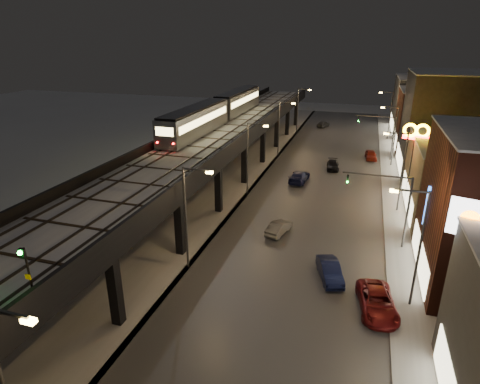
% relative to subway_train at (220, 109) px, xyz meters
% --- Properties ---
extents(road_surface, '(17.00, 120.00, 0.06)m').
position_rel_subway_train_xyz_m(road_surface, '(16.00, -7.70, -8.32)').
color(road_surface, '#46474D').
rests_on(road_surface, ground).
extents(sidewalk_right, '(4.00, 120.00, 0.14)m').
position_rel_subway_train_xyz_m(sidewalk_right, '(26.00, -7.70, -8.28)').
color(sidewalk_right, '#9FA1A8').
rests_on(sidewalk_right, ground).
extents(under_viaduct_pavement, '(11.00, 120.00, 0.06)m').
position_rel_subway_train_xyz_m(under_viaduct_pavement, '(2.50, -7.70, -8.32)').
color(under_viaduct_pavement, '#9FA1A8').
rests_on(under_viaduct_pavement, ground).
extents(elevated_viaduct, '(9.00, 100.00, 6.30)m').
position_rel_subway_train_xyz_m(elevated_viaduct, '(2.50, -10.86, -2.74)').
color(elevated_viaduct, black).
rests_on(elevated_viaduct, ground).
extents(viaduct_trackbed, '(8.40, 100.00, 0.32)m').
position_rel_subway_train_xyz_m(viaduct_trackbed, '(2.49, -10.73, -1.97)').
color(viaduct_trackbed, '#B2B7C1').
rests_on(viaduct_trackbed, elevated_viaduct).
extents(viaduct_parapet_streetside, '(0.30, 100.00, 1.10)m').
position_rel_subway_train_xyz_m(viaduct_parapet_streetside, '(6.85, -10.70, -1.50)').
color(viaduct_parapet_streetside, black).
rests_on(viaduct_parapet_streetside, elevated_viaduct).
extents(viaduct_parapet_far, '(0.30, 100.00, 1.10)m').
position_rel_subway_train_xyz_m(viaduct_parapet_far, '(-1.85, -10.70, -1.50)').
color(viaduct_parapet_far, black).
rests_on(viaduct_parapet_far, elevated_viaduct).
extents(building_c, '(12.20, 15.20, 8.16)m').
position_rel_subway_train_xyz_m(building_c, '(32.49, -10.70, -4.27)').
color(building_c, '#79694E').
rests_on(building_c, ground).
extents(building_d, '(12.20, 13.20, 14.16)m').
position_rel_subway_train_xyz_m(building_d, '(32.49, 5.30, -1.28)').
color(building_d, black).
rests_on(building_d, ground).
extents(building_e, '(12.20, 12.20, 10.16)m').
position_rel_subway_train_xyz_m(building_e, '(32.49, 19.30, -3.28)').
color(building_e, '#472012').
rests_on(building_e, ground).
extents(building_f, '(12.20, 16.20, 11.16)m').
position_rel_subway_train_xyz_m(building_f, '(32.49, 33.30, -2.78)').
color(building_f, '#3F3F40').
rests_on(building_f, ground).
extents(streetlight_left_0, '(2.57, 0.28, 9.00)m').
position_rel_subway_train_xyz_m(streetlight_left_0, '(8.07, -47.70, -3.12)').
color(streetlight_left_0, '#38383A').
rests_on(streetlight_left_0, ground).
extents(streetlight_left_1, '(2.57, 0.28, 9.00)m').
position_rel_subway_train_xyz_m(streetlight_left_1, '(8.07, -29.70, -3.12)').
color(streetlight_left_1, '#38383A').
rests_on(streetlight_left_1, ground).
extents(streetlight_right_1, '(2.56, 0.28, 9.00)m').
position_rel_subway_train_xyz_m(streetlight_right_1, '(25.23, -29.70, -3.12)').
color(streetlight_right_1, '#38383A').
rests_on(streetlight_right_1, ground).
extents(streetlight_left_2, '(2.57, 0.28, 9.00)m').
position_rel_subway_train_xyz_m(streetlight_left_2, '(8.07, -11.70, -3.12)').
color(streetlight_left_2, '#38383A').
rests_on(streetlight_left_2, ground).
extents(streetlight_right_2, '(2.56, 0.28, 9.00)m').
position_rel_subway_train_xyz_m(streetlight_right_2, '(25.23, -11.70, -3.12)').
color(streetlight_right_2, '#38383A').
rests_on(streetlight_right_2, ground).
extents(streetlight_left_3, '(2.57, 0.28, 9.00)m').
position_rel_subway_train_xyz_m(streetlight_left_3, '(8.07, 6.30, -3.12)').
color(streetlight_left_3, '#38383A').
rests_on(streetlight_left_3, ground).
extents(streetlight_right_3, '(2.56, 0.28, 9.00)m').
position_rel_subway_train_xyz_m(streetlight_right_3, '(25.23, 6.30, -3.12)').
color(streetlight_right_3, '#38383A').
rests_on(streetlight_right_3, ground).
extents(streetlight_left_4, '(2.57, 0.28, 9.00)m').
position_rel_subway_train_xyz_m(streetlight_left_4, '(8.07, 24.30, -3.12)').
color(streetlight_left_4, '#38383A').
rests_on(streetlight_left_4, ground).
extents(streetlight_right_4, '(2.56, 0.28, 9.00)m').
position_rel_subway_train_xyz_m(streetlight_right_4, '(25.23, 24.30, -3.12)').
color(streetlight_right_4, '#38383A').
rests_on(streetlight_right_4, ground).
extents(traffic_light_rig_a, '(6.10, 0.34, 7.00)m').
position_rel_subway_train_xyz_m(traffic_light_rig_a, '(24.34, -20.71, -3.85)').
color(traffic_light_rig_a, '#38383A').
rests_on(traffic_light_rig_a, ground).
extents(traffic_light_rig_b, '(6.10, 0.34, 7.00)m').
position_rel_subway_train_xyz_m(traffic_light_rig_b, '(24.34, 9.29, -3.85)').
color(traffic_light_rig_b, '#38383A').
rests_on(traffic_light_rig_b, ground).
extents(subway_train, '(2.92, 35.61, 3.49)m').
position_rel_subway_train_xyz_m(subway_train, '(0.00, 0.00, 0.00)').
color(subway_train, gray).
rests_on(subway_train, viaduct_trackbed).
extents(rail_signal, '(0.31, 0.41, 2.69)m').
position_rel_subway_train_xyz_m(rail_signal, '(6.40, -44.20, 0.17)').
color(rail_signal, black).
rests_on(rail_signal, viaduct_trackbed).
extents(car_near_white, '(2.16, 4.03, 1.26)m').
position_rel_subway_train_xyz_m(car_near_white, '(13.86, -21.25, -7.72)').
color(car_near_white, '#5F5F60').
rests_on(car_near_white, ground).
extents(car_mid_dark, '(2.44, 5.28, 1.49)m').
position_rel_subway_train_xyz_m(car_mid_dark, '(13.26, -5.28, -7.61)').
color(car_mid_dark, '#10153C').
rests_on(car_mid_dark, ground).
extents(car_far_white, '(2.70, 4.30, 1.37)m').
position_rel_subway_train_xyz_m(car_far_white, '(12.34, 31.91, -7.67)').
color(car_far_white, '#37393D').
rests_on(car_far_white, ground).
extents(car_onc_silver, '(2.78, 4.57, 1.42)m').
position_rel_subway_train_xyz_m(car_onc_silver, '(19.52, -27.93, -7.64)').
color(car_onc_silver, '#0C133B').
rests_on(car_onc_silver, ground).
extents(car_onc_dark, '(3.24, 5.60, 1.47)m').
position_rel_subway_train_xyz_m(car_onc_dark, '(23.15, -31.14, -7.62)').
color(car_onc_dark, maroon).
rests_on(car_onc_dark, ground).
extents(car_onc_white, '(2.12, 4.34, 1.22)m').
position_rel_subway_train_xyz_m(car_onc_white, '(17.12, 1.77, -7.74)').
color(car_onc_white, black).
rests_on(car_onc_white, ground).
extents(car_onc_red, '(2.05, 4.29, 1.41)m').
position_rel_subway_train_xyz_m(car_onc_red, '(22.51, 8.99, -7.65)').
color(car_onc_red, maroon).
rests_on(car_onc_red, ground).
extents(sign_mcdonalds, '(2.85, 0.78, 9.61)m').
position_rel_subway_train_xyz_m(sign_mcdonalds, '(26.50, -9.37, -0.59)').
color(sign_mcdonalds, '#38383A').
rests_on(sign_mcdonalds, ground).
extents(sign_citgo, '(2.14, 0.39, 10.16)m').
position_rel_subway_train_xyz_m(sign_citgo, '(27.00, -33.86, -0.64)').
color(sign_citgo, '#38383A').
rests_on(sign_citgo, ground).
extents(sign_carwash, '(1.42, 0.35, 7.39)m').
position_rel_subway_train_xyz_m(sign_carwash, '(27.00, -24.09, -3.21)').
color(sign_carwash, '#38383A').
rests_on(sign_carwash, ground).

